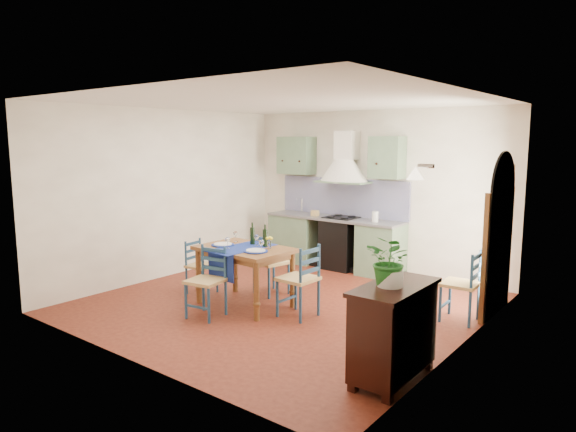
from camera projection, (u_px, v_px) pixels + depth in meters
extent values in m
plane|color=#4A170F|center=(285.00, 303.00, 7.27)|extent=(5.00, 5.00, 0.00)
cube|color=white|center=(373.00, 191.00, 9.02)|extent=(5.00, 0.04, 2.80)
cube|color=slate|center=(296.00, 238.00, 9.80)|extent=(0.90, 0.60, 0.88)
cube|color=slate|center=(381.00, 250.00, 8.70)|extent=(0.70, 0.60, 0.88)
cube|color=black|center=(341.00, 244.00, 9.19)|extent=(0.60, 0.58, 0.88)
cube|color=slate|center=(334.00, 218.00, 9.21)|extent=(2.60, 0.64, 0.04)
cube|color=silver|center=(296.00, 214.00, 9.73)|extent=(0.45, 0.40, 0.03)
cylinder|color=silver|center=(302.00, 205.00, 9.85)|extent=(0.02, 0.02, 0.26)
cube|color=black|center=(341.00, 217.00, 9.12)|extent=(0.55, 0.48, 0.02)
cube|color=black|center=(335.00, 264.00, 9.38)|extent=(2.60, 0.50, 0.08)
cube|color=#0A0A5B|center=(343.00, 197.00, 9.38)|extent=(2.65, 0.05, 0.68)
cube|color=slate|center=(296.00, 155.00, 9.73)|extent=(0.70, 0.34, 0.70)
cube|color=slate|center=(387.00, 157.00, 8.58)|extent=(0.55, 0.34, 0.70)
cone|color=silver|center=(344.00, 171.00, 9.05)|extent=(0.96, 0.96, 0.40)
cube|color=silver|center=(347.00, 145.00, 9.05)|extent=(0.36, 0.30, 0.50)
cube|color=white|center=(466.00, 223.00, 5.55)|extent=(0.04, 5.00, 2.80)
cube|color=black|center=(499.00, 252.00, 6.73)|extent=(0.03, 1.00, 1.65)
cylinder|color=black|center=(503.00, 190.00, 6.61)|extent=(0.03, 1.00, 1.00)
cube|color=brown|center=(484.00, 260.00, 6.33)|extent=(0.06, 0.06, 1.65)
cube|color=brown|center=(509.00, 246.00, 7.17)|extent=(0.06, 0.06, 1.65)
cube|color=brown|center=(504.00, 238.00, 6.89)|extent=(0.04, 0.55, 1.96)
cylinder|color=silver|center=(426.00, 166.00, 4.71)|extent=(0.15, 0.04, 0.04)
cone|color=#FFEDC6|center=(415.00, 173.00, 4.78)|extent=(0.16, 0.16, 0.12)
cube|color=white|center=(168.00, 194.00, 8.58)|extent=(0.04, 5.00, 2.80)
cube|color=white|center=(285.00, 101.00, 6.86)|extent=(5.00, 5.00, 0.01)
cube|color=brown|center=(244.00, 249.00, 7.08)|extent=(1.33, 0.92, 0.05)
cube|color=brown|center=(245.00, 254.00, 7.09)|extent=(1.19, 0.78, 0.08)
cylinder|color=brown|center=(199.00, 276.00, 7.24)|extent=(0.08, 0.08, 0.77)
cylinder|color=brown|center=(235.00, 267.00, 7.77)|extent=(0.08, 0.08, 0.77)
cylinder|color=brown|center=(257.00, 292.00, 6.50)|extent=(0.08, 0.08, 0.77)
cylinder|color=brown|center=(292.00, 280.00, 7.04)|extent=(0.08, 0.08, 0.77)
cube|color=navy|center=(242.00, 248.00, 7.03)|extent=(0.53, 0.99, 0.01)
cube|color=navy|center=(221.00, 266.00, 6.77)|extent=(0.48, 0.04, 0.38)
cylinder|color=navy|center=(223.00, 245.00, 7.20)|extent=(0.32, 0.32, 0.01)
cylinder|color=silver|center=(223.00, 244.00, 7.20)|extent=(0.26, 0.26, 0.01)
cylinder|color=navy|center=(256.00, 251.00, 6.78)|extent=(0.32, 0.32, 0.01)
cylinder|color=silver|center=(256.00, 250.00, 6.78)|extent=(0.26, 0.26, 0.01)
cylinder|color=black|center=(252.00, 234.00, 7.25)|extent=(0.07, 0.07, 0.32)
cylinder|color=black|center=(265.00, 236.00, 7.09)|extent=(0.07, 0.07, 0.32)
cylinder|color=white|center=(269.00, 245.00, 6.98)|extent=(0.05, 0.05, 0.10)
sphere|color=yellow|center=(269.00, 238.00, 6.97)|extent=(0.10, 0.10, 0.10)
cylinder|color=navy|center=(186.00, 301.00, 6.60)|extent=(0.04, 0.04, 0.47)
cylinder|color=navy|center=(203.00, 278.00, 6.88)|extent=(0.04, 0.04, 0.92)
cylinder|color=navy|center=(209.00, 305.00, 6.42)|extent=(0.04, 0.04, 0.47)
cylinder|color=navy|center=(225.00, 281.00, 6.71)|extent=(0.04, 0.04, 0.92)
cube|color=tan|center=(206.00, 281.00, 6.63)|extent=(0.49, 0.49, 0.04)
cube|color=navy|center=(214.00, 268.00, 6.77)|extent=(0.39, 0.09, 0.05)
cube|color=navy|center=(214.00, 259.00, 6.75)|extent=(0.39, 0.09, 0.05)
cube|color=navy|center=(213.00, 250.00, 6.74)|extent=(0.39, 0.09, 0.05)
cube|color=navy|center=(197.00, 307.00, 6.52)|extent=(0.37, 0.09, 0.03)
cylinder|color=navy|center=(289.00, 279.00, 7.65)|extent=(0.04, 0.04, 0.47)
cylinder|color=navy|center=(269.00, 268.00, 7.39)|extent=(0.04, 0.04, 0.93)
cylinder|color=navy|center=(274.00, 274.00, 7.94)|extent=(0.04, 0.04, 0.47)
cylinder|color=navy|center=(254.00, 263.00, 7.68)|extent=(0.04, 0.04, 0.93)
cube|color=tan|center=(271.00, 262.00, 7.64)|extent=(0.52, 0.52, 0.04)
cube|color=navy|center=(261.00, 255.00, 7.51)|extent=(0.39, 0.11, 0.05)
cube|color=navy|center=(261.00, 247.00, 7.49)|extent=(0.39, 0.11, 0.05)
cube|color=navy|center=(261.00, 239.00, 7.47)|extent=(0.39, 0.11, 0.05)
cube|color=navy|center=(281.00, 279.00, 7.80)|extent=(0.37, 0.11, 0.03)
cylinder|color=navy|center=(203.00, 284.00, 7.49)|extent=(0.03, 0.03, 0.41)
cylinder|color=navy|center=(186.00, 268.00, 7.62)|extent=(0.03, 0.03, 0.80)
cylinder|color=navy|center=(217.00, 279.00, 7.76)|extent=(0.03, 0.03, 0.41)
cylinder|color=navy|center=(200.00, 264.00, 7.90)|extent=(0.03, 0.03, 0.80)
cube|color=tan|center=(202.00, 266.00, 7.67)|extent=(0.42, 0.42, 0.04)
cube|color=navy|center=(193.00, 257.00, 7.74)|extent=(0.06, 0.34, 0.04)
cube|color=navy|center=(193.00, 250.00, 7.72)|extent=(0.06, 0.34, 0.04)
cube|color=navy|center=(193.00, 243.00, 7.71)|extent=(0.06, 0.34, 0.04)
cube|color=navy|center=(210.00, 284.00, 7.63)|extent=(0.07, 0.32, 0.02)
cylinder|color=navy|center=(296.00, 292.00, 6.96)|extent=(0.04, 0.04, 0.49)
cylinder|color=navy|center=(319.00, 280.00, 6.68)|extent=(0.04, 0.04, 0.96)
cylinder|color=navy|center=(277.00, 299.00, 6.67)|extent=(0.04, 0.04, 0.49)
cylinder|color=navy|center=(300.00, 286.00, 6.39)|extent=(0.04, 0.04, 0.96)
cube|color=tan|center=(298.00, 279.00, 6.65)|extent=(0.46, 0.46, 0.04)
cube|color=navy|center=(310.00, 271.00, 6.51)|extent=(0.04, 0.41, 0.05)
cube|color=navy|center=(310.00, 261.00, 6.49)|extent=(0.04, 0.41, 0.05)
cube|color=navy|center=(310.00, 251.00, 6.48)|extent=(0.04, 0.41, 0.05)
cube|color=navy|center=(287.00, 299.00, 6.82)|extent=(0.04, 0.38, 0.03)
cylinder|color=navy|center=(450.00, 297.00, 6.77)|extent=(0.04, 0.04, 0.47)
cylinder|color=navy|center=(479.00, 285.00, 6.53)|extent=(0.04, 0.04, 0.92)
cylinder|color=navy|center=(440.00, 304.00, 6.48)|extent=(0.04, 0.04, 0.47)
cylinder|color=navy|center=(471.00, 292.00, 6.23)|extent=(0.04, 0.04, 0.92)
cube|color=tan|center=(460.00, 284.00, 6.48)|extent=(0.45, 0.45, 0.04)
cube|color=navy|center=(476.00, 276.00, 6.36)|extent=(0.04, 0.39, 0.05)
cube|color=navy|center=(476.00, 267.00, 6.34)|extent=(0.04, 0.39, 0.05)
cube|color=navy|center=(477.00, 257.00, 6.32)|extent=(0.04, 0.39, 0.05)
cube|color=navy|center=(445.00, 304.00, 6.63)|extent=(0.04, 0.37, 0.03)
cube|color=black|center=(394.00, 330.00, 4.88)|extent=(0.45, 1.00, 0.82)
cube|color=black|center=(395.00, 287.00, 4.82)|extent=(0.50, 1.05, 0.04)
cube|color=brown|center=(360.00, 336.00, 4.85)|extent=(0.02, 0.38, 0.63)
cube|color=brown|center=(383.00, 322.00, 5.21)|extent=(0.02, 0.38, 0.63)
cube|color=black|center=(353.00, 387.00, 4.71)|extent=(0.08, 0.08, 0.08)
cube|color=black|center=(396.00, 355.00, 5.40)|extent=(0.08, 0.08, 0.08)
cube|color=black|center=(388.00, 398.00, 4.50)|extent=(0.08, 0.08, 0.08)
cube|color=black|center=(428.00, 364.00, 5.19)|extent=(0.08, 0.08, 0.08)
imported|color=#1E6420|center=(391.00, 261.00, 4.75)|extent=(0.49, 0.44, 0.48)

